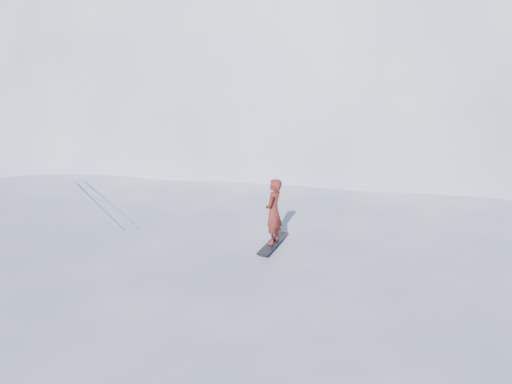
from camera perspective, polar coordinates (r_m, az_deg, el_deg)
ground at (r=12.99m, az=-6.32°, el=-16.12°), size 400.00×400.00×0.00m
near_ridge at (r=15.73m, az=-6.64°, el=-9.73°), size 36.00×28.00×4.80m
summit_peak at (r=44.89m, az=9.03°, el=8.18°), size 60.00×56.00×56.00m
peak_shoulder at (r=33.89m, az=-1.99°, el=5.35°), size 28.00×24.00×18.00m
wind_bumps at (r=14.60m, az=-11.34°, el=-12.28°), size 16.00×14.40×1.00m
snowboard at (r=11.76m, az=2.15°, el=-6.39°), size 1.37×1.24×0.03m
snowboarder at (r=11.44m, az=2.20°, el=-2.46°), size 0.73×0.71×1.69m
board_tracks at (r=15.82m, az=-19.12°, el=-0.95°), size 1.28×5.95×0.04m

